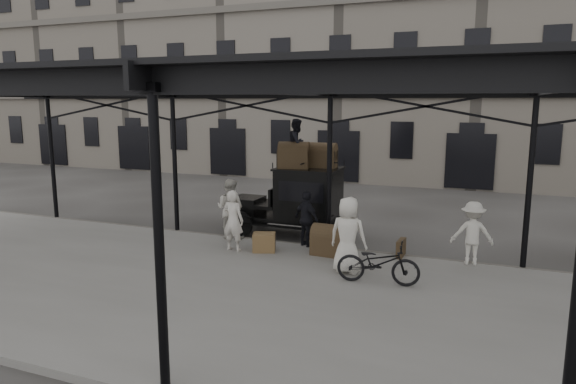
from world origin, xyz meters
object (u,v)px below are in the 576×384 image
at_px(steamer_trunk_roof_near, 294,157).
at_px(taxi, 299,198).
at_px(porter_official, 307,219).
at_px(bicycle, 378,263).
at_px(steamer_trunk_platform, 330,242).
at_px(porter_left, 233,220).

bearing_deg(steamer_trunk_roof_near, taxi, 61.17).
distance_m(porter_official, bicycle, 3.37).
relative_size(taxi, steamer_trunk_platform, 3.89).
bearing_deg(porter_left, bicycle, 168.54).
xyz_separation_m(porter_left, porter_official, (1.72, 1.13, -0.06)).
bearing_deg(porter_official, steamer_trunk_roof_near, -25.93).
xyz_separation_m(taxi, steamer_trunk_roof_near, (-0.08, -0.25, 1.31)).
bearing_deg(steamer_trunk_platform, porter_official, 150.77).
relative_size(taxi, bicycle, 1.98).
distance_m(porter_left, porter_official, 2.06).
relative_size(taxi, porter_official, 2.33).
bearing_deg(porter_official, taxi, -33.15).
bearing_deg(porter_official, porter_left, 62.37).
height_order(porter_left, steamer_trunk_roof_near, steamer_trunk_roof_near).
xyz_separation_m(porter_left, bicycle, (4.21, -1.12, -0.36)).
xyz_separation_m(bicycle, steamer_trunk_roof_near, (-3.35, 3.47, 1.88)).
relative_size(porter_left, steamer_trunk_platform, 1.79).
height_order(porter_left, porter_official, porter_left).
height_order(taxi, steamer_trunk_roof_near, steamer_trunk_roof_near).
height_order(steamer_trunk_roof_near, steamer_trunk_platform, steamer_trunk_roof_near).
height_order(taxi, porter_official, taxi).
distance_m(taxi, porter_left, 2.77).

